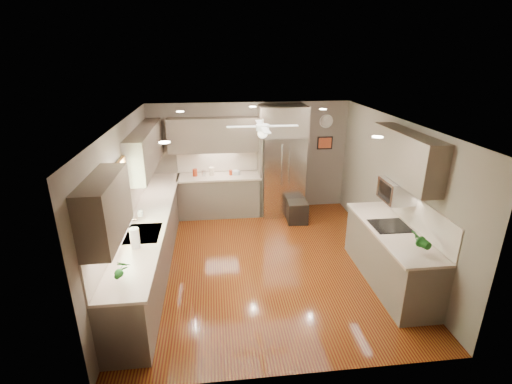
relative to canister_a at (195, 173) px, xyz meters
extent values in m
plane|color=#440E09|center=(1.25, -2.22, -1.02)|extent=(5.00, 5.00, 0.00)
plane|color=white|center=(1.25, -2.22, 1.48)|extent=(5.00, 5.00, 0.00)
plane|color=#63574B|center=(1.25, 0.28, 0.23)|extent=(4.50, 0.00, 4.50)
plane|color=#63574B|center=(1.25, -4.72, 0.23)|extent=(4.50, 0.00, 4.50)
plane|color=#63574B|center=(-1.00, -2.22, 0.23)|extent=(0.00, 5.00, 5.00)
plane|color=#63574B|center=(3.50, -2.22, 0.23)|extent=(0.00, 5.00, 5.00)
cylinder|color=#9A2B10|center=(0.00, 0.00, 0.00)|extent=(0.13, 0.13, 0.16)
cylinder|color=silver|center=(0.19, -0.02, -0.01)|extent=(0.11, 0.11, 0.14)
cylinder|color=beige|center=(0.37, 0.01, 0.01)|extent=(0.13, 0.13, 0.19)
cylinder|color=#9A2B10|center=(0.79, -0.02, -0.02)|extent=(0.09, 0.09, 0.11)
imported|color=white|center=(-0.81, -2.13, 0.01)|extent=(0.08, 0.08, 0.17)
imported|color=#175117|center=(-0.71, -3.98, 0.09)|extent=(0.19, 0.14, 0.34)
imported|color=#175117|center=(3.18, -3.73, 0.10)|extent=(0.23, 0.20, 0.36)
imported|color=beige|center=(0.90, -0.04, -0.06)|extent=(0.22, 0.22, 0.05)
cube|color=brown|center=(-0.70, -2.07, -0.57)|extent=(0.60, 4.70, 0.90)
cube|color=beige|center=(-0.68, -2.07, -0.10)|extent=(0.65, 4.70, 0.04)
cube|color=beige|center=(-0.99, -2.07, 0.18)|extent=(0.02, 4.70, 0.50)
cube|color=brown|center=(0.53, -0.02, -0.57)|extent=(1.85, 0.60, 0.90)
cube|color=beige|center=(0.53, -0.03, -0.10)|extent=(1.85, 0.65, 0.04)
cube|color=beige|center=(0.53, 0.27, 0.18)|extent=(1.85, 0.02, 0.50)
cube|color=brown|center=(-0.83, -3.82, 0.81)|extent=(0.33, 1.20, 0.75)
cube|color=brown|center=(-0.83, -0.92, 0.81)|extent=(0.33, 2.40, 0.75)
cube|color=brown|center=(0.53, 0.12, 0.81)|extent=(2.15, 0.33, 0.75)
cube|color=brown|center=(3.34, -2.77, 1.01)|extent=(0.33, 1.70, 0.75)
cube|color=#BFF2B2|center=(-0.98, -2.72, 0.53)|extent=(0.01, 1.00, 0.80)
cube|color=olive|center=(-0.96, -2.72, 0.96)|extent=(0.05, 1.12, 0.06)
cube|color=olive|center=(-0.96, -2.72, 0.10)|extent=(0.05, 1.12, 0.06)
cube|color=olive|center=(-0.96, -3.25, 0.53)|extent=(0.05, 0.06, 0.80)
cube|color=olive|center=(-0.96, -2.19, 0.53)|extent=(0.05, 0.06, 0.80)
cube|color=silver|center=(-0.68, -2.72, -0.09)|extent=(0.50, 0.70, 0.03)
cube|color=#262626|center=(-0.68, -2.72, -0.13)|extent=(0.44, 0.62, 0.05)
cylinder|color=silver|center=(-0.88, -2.72, 0.03)|extent=(0.02, 0.02, 0.24)
cylinder|color=silver|center=(-0.82, -2.72, 0.15)|extent=(0.16, 0.02, 0.02)
cube|color=silver|center=(1.95, -0.08, -0.11)|extent=(0.92, 0.72, 1.82)
cube|color=black|center=(1.95, -0.42, -0.36)|extent=(0.88, 0.02, 0.02)
cube|color=black|center=(1.95, -0.42, 0.23)|extent=(0.01, 0.02, 1.00)
cylinder|color=silver|center=(1.87, -0.46, 0.23)|extent=(0.02, 0.02, 0.90)
cylinder|color=silver|center=(2.03, -0.46, 0.23)|extent=(0.02, 0.02, 0.90)
cube|color=brown|center=(1.95, -0.02, 1.12)|extent=(1.04, 0.60, 0.63)
cube|color=brown|center=(1.45, -0.02, -0.11)|extent=(0.06, 0.60, 1.82)
cube|color=brown|center=(2.45, -0.02, -0.11)|extent=(0.06, 0.60, 1.82)
cube|color=brown|center=(3.18, -3.02, -0.57)|extent=(0.65, 2.20, 0.90)
cube|color=beige|center=(3.16, -3.02, -0.10)|extent=(0.70, 2.20, 0.04)
cube|color=beige|center=(3.49, -3.02, 0.18)|extent=(0.02, 2.20, 0.50)
cube|color=black|center=(3.16, -2.92, -0.08)|extent=(0.56, 0.52, 0.01)
cube|color=silver|center=(3.28, -2.77, 0.46)|extent=(0.42, 0.55, 0.34)
cube|color=black|center=(3.07, -2.77, 0.46)|extent=(0.02, 0.40, 0.26)
cylinder|color=white|center=(1.25, -1.92, 1.44)|extent=(0.03, 0.03, 0.08)
cylinder|color=white|center=(1.25, -1.92, 1.34)|extent=(0.22, 0.22, 0.10)
sphere|color=white|center=(1.25, -1.92, 1.24)|extent=(0.16, 0.16, 0.16)
cube|color=white|center=(1.60, -1.92, 1.36)|extent=(0.48, 0.11, 0.01)
cube|color=white|center=(1.25, -1.57, 1.36)|extent=(0.11, 0.48, 0.01)
cube|color=white|center=(0.90, -1.92, 1.36)|extent=(0.48, 0.11, 0.01)
cube|color=white|center=(1.25, -2.27, 1.36)|extent=(0.11, 0.48, 0.01)
cylinder|color=white|center=(-0.15, -0.92, 1.47)|extent=(0.14, 0.14, 0.01)
cylinder|color=white|center=(2.55, -0.92, 1.47)|extent=(0.14, 0.14, 0.01)
cylinder|color=white|center=(-0.15, -3.42, 1.47)|extent=(0.14, 0.14, 0.01)
cylinder|color=white|center=(2.55, -3.42, 1.47)|extent=(0.14, 0.14, 0.01)
cylinder|color=white|center=(1.25, -0.42, 1.47)|extent=(0.14, 0.14, 0.01)
cylinder|color=white|center=(3.00, 0.27, 1.03)|extent=(0.30, 0.03, 0.30)
cylinder|color=silver|center=(3.00, 0.25, 1.03)|extent=(0.29, 0.00, 0.29)
cube|color=black|center=(3.00, 0.26, 0.53)|extent=(0.36, 0.03, 0.30)
cube|color=#A84221|center=(3.00, 0.25, 0.53)|extent=(0.30, 0.01, 0.24)
cube|color=black|center=(2.20, -0.64, -0.80)|extent=(0.45, 0.45, 0.48)
cube|color=black|center=(2.20, -0.64, -0.56)|extent=(0.43, 0.43, 0.03)
cylinder|color=white|center=(-0.71, -3.15, 0.06)|extent=(0.13, 0.13, 0.30)
cylinder|color=silver|center=(-0.71, -3.15, 0.07)|extent=(0.03, 0.03, 0.32)
camera|label=1|loc=(0.45, -7.93, 2.50)|focal=26.00mm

